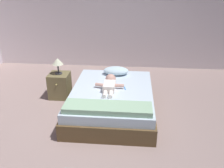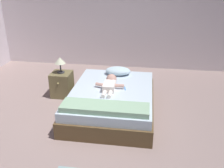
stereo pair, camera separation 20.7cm
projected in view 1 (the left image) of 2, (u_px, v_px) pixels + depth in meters
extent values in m
plane|color=gray|center=(96.00, 134.00, 3.60)|extent=(8.00, 8.00, 0.00)
cube|color=silver|center=(114.00, 14.00, 5.82)|extent=(8.00, 0.12, 2.55)
cube|color=brown|center=(112.00, 104.00, 4.17)|extent=(1.37, 1.85, 0.25)
cube|color=silver|center=(112.00, 94.00, 4.09)|extent=(1.31, 1.78, 0.15)
ellipsoid|color=silver|center=(116.00, 71.00, 4.64)|extent=(0.47, 0.29, 0.15)
cube|color=white|center=(109.00, 86.00, 4.03)|extent=(0.19, 0.31, 0.11)
sphere|color=tan|center=(111.00, 79.00, 4.23)|extent=(0.18, 0.18, 0.18)
cylinder|color=tan|center=(100.00, 85.00, 4.09)|extent=(0.16, 0.09, 0.06)
cylinder|color=tan|center=(119.00, 86.00, 4.06)|extent=(0.15, 0.06, 0.06)
cylinder|color=white|center=(105.00, 94.00, 3.83)|extent=(0.06, 0.19, 0.06)
cylinder|color=white|center=(111.00, 94.00, 3.82)|extent=(0.06, 0.19, 0.06)
cube|color=#3A91F0|center=(125.00, 88.00, 4.09)|extent=(0.04, 0.12, 0.01)
cube|color=white|center=(124.00, 86.00, 4.14)|extent=(0.02, 0.03, 0.01)
cube|color=brown|center=(60.00, 85.00, 4.62)|extent=(0.37, 0.37, 0.47)
sphere|color=tan|center=(56.00, 85.00, 4.40)|extent=(0.03, 0.03, 0.03)
cylinder|color=#333338|center=(59.00, 73.00, 4.52)|extent=(0.13, 0.13, 0.02)
cylinder|color=#333338|center=(58.00, 69.00, 4.49)|extent=(0.02, 0.02, 0.16)
cone|color=beige|center=(58.00, 61.00, 4.43)|extent=(0.20, 0.20, 0.12)
cube|color=#92B995|center=(108.00, 108.00, 3.42)|extent=(1.23, 0.34, 0.08)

